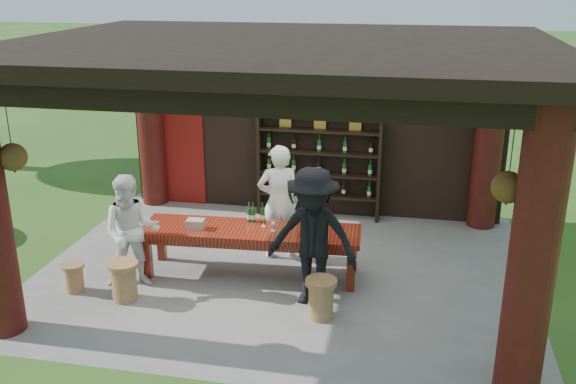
% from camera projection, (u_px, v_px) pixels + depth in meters
% --- Properties ---
extents(ground, '(90.00, 90.00, 0.00)m').
position_uv_depth(ground, '(283.00, 270.00, 9.95)').
color(ground, '#2D5119').
rests_on(ground, ground).
extents(pavilion, '(7.50, 6.00, 3.60)m').
position_uv_depth(pavilion, '(288.00, 130.00, 9.65)').
color(pavilion, slate).
rests_on(pavilion, ground).
extents(wine_shelf, '(2.30, 0.35, 2.02)m').
position_uv_depth(wine_shelf, '(319.00, 164.00, 11.85)').
color(wine_shelf, black).
rests_on(wine_shelf, ground).
extents(tasting_table, '(3.33, 1.05, 0.75)m').
position_uv_depth(tasting_table, '(251.00, 236.00, 9.62)').
color(tasting_table, '#5E140D').
rests_on(tasting_table, ground).
extents(stool_near_left, '(0.44, 0.44, 0.57)m').
position_uv_depth(stool_near_left, '(124.00, 280.00, 8.97)').
color(stool_near_left, brown).
rests_on(stool_near_left, ground).
extents(stool_near_right, '(0.42, 0.42, 0.56)m').
position_uv_depth(stool_near_right, '(321.00, 297.00, 8.51)').
color(stool_near_right, brown).
rests_on(stool_near_right, ground).
extents(stool_far_left, '(0.32, 0.32, 0.43)m').
position_uv_depth(stool_far_left, '(74.00, 277.00, 9.23)').
color(stool_far_left, brown).
rests_on(stool_far_left, ground).
extents(host, '(0.79, 0.66, 1.87)m').
position_uv_depth(host, '(279.00, 202.00, 10.15)').
color(host, white).
rests_on(host, ground).
extents(guest_woman, '(0.98, 0.86, 1.69)m').
position_uv_depth(guest_woman, '(132.00, 232.00, 9.21)').
color(guest_woman, white).
rests_on(guest_woman, ground).
extents(guest_man, '(1.36, 0.91, 1.97)m').
position_uv_depth(guest_man, '(313.00, 237.00, 8.68)').
color(guest_man, black).
rests_on(guest_man, ground).
extents(table_bottles, '(0.28, 0.11, 0.31)m').
position_uv_depth(table_bottles, '(255.00, 212.00, 9.80)').
color(table_bottles, '#194C1E').
rests_on(table_bottles, tasting_table).
extents(table_glasses, '(0.96, 0.24, 0.15)m').
position_uv_depth(table_glasses, '(295.00, 226.00, 9.50)').
color(table_glasses, silver).
rests_on(table_glasses, tasting_table).
extents(napkin_basket, '(0.27, 0.20, 0.14)m').
position_uv_depth(napkin_basket, '(196.00, 224.00, 9.57)').
color(napkin_basket, '#BF6672').
rests_on(napkin_basket, tasting_table).
extents(shrubs, '(16.16, 8.60, 1.36)m').
position_uv_depth(shrubs, '(470.00, 238.00, 9.72)').
color(shrubs, '#194C14').
rests_on(shrubs, ground).
extents(trees, '(22.71, 10.50, 4.80)m').
position_uv_depth(trees, '(545.00, 47.00, 9.18)').
color(trees, '#3F2819').
rests_on(trees, ground).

